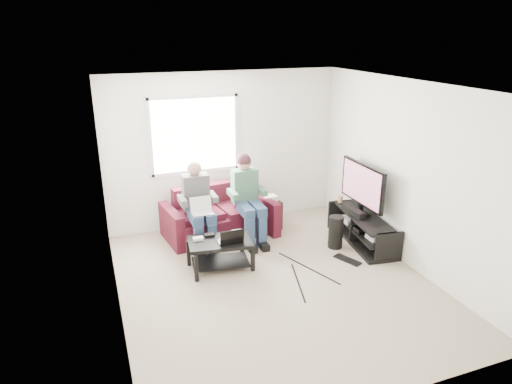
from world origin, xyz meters
TOP-DOWN VIEW (x-y plane):
  - floor at (0.00, 0.00)m, footprint 4.50×4.50m
  - ceiling at (0.00, 0.00)m, footprint 4.50×4.50m
  - wall_back at (0.00, 2.25)m, footprint 4.50×0.00m
  - wall_front at (0.00, -2.25)m, footprint 4.50×0.00m
  - wall_left at (-2.00, 0.00)m, footprint 0.00×4.50m
  - wall_right at (2.00, 0.00)m, footprint 0.00×4.50m
  - window at (-0.50, 2.23)m, footprint 1.48×0.04m
  - sofa at (-0.27, 1.73)m, footprint 1.84×1.01m
  - person_left at (-0.67, 1.44)m, footprint 0.40×0.70m
  - person_right at (0.13, 1.46)m, footprint 0.40×0.71m
  - laptop_silver at (-0.67, 1.21)m, footprint 0.33×0.24m
  - coffee_table at (-0.57, 0.64)m, footprint 0.94×0.65m
  - laptop_black at (-0.45, 0.56)m, footprint 0.38×0.30m
  - controller_a at (-0.85, 0.76)m, footprint 0.15×0.10m
  - controller_b at (-0.67, 0.82)m, footprint 0.15×0.10m
  - controller_c at (-0.27, 0.79)m, footprint 0.14×0.09m
  - tv_stand at (1.77, 0.63)m, footprint 0.62×1.48m
  - tv at (1.77, 0.73)m, footprint 0.12×1.10m
  - soundbar at (1.65, 0.73)m, footprint 0.12×0.50m
  - drink_cup at (1.72, 1.26)m, footprint 0.08×0.08m
  - console_white at (1.77, 0.23)m, footprint 0.30×0.22m
  - console_grey at (1.77, 0.93)m, footprint 0.34×0.26m
  - console_black at (1.77, 0.58)m, footprint 0.38×0.30m
  - subwoofer at (1.30, 0.65)m, footprint 0.23×0.23m
  - keyboard_floor at (1.25, 0.20)m, footprint 0.29×0.44m
  - end_table at (0.61, 1.68)m, footprint 0.33×0.33m

SIDE VIEW (x-z plane):
  - floor at x=0.00m, z-range 0.00..0.00m
  - keyboard_floor at x=1.25m, z-range 0.00..0.02m
  - tv_stand at x=1.77m, z-range -0.02..0.45m
  - subwoofer at x=1.30m, z-range 0.00..0.51m
  - end_table at x=0.61m, z-range -0.03..0.56m
  - console_white at x=1.77m, z-range 0.25..0.31m
  - console_black at x=1.77m, z-range 0.25..0.32m
  - console_grey at x=1.77m, z-range 0.25..0.33m
  - sofa at x=-0.27m, z-range -0.10..0.71m
  - coffee_table at x=-0.57m, z-range 0.10..0.54m
  - controller_a at x=-0.85m, z-range 0.43..0.47m
  - controller_b at x=-0.67m, z-range 0.43..0.47m
  - controller_c at x=-0.27m, z-range 0.43..0.47m
  - soundbar at x=1.65m, z-range 0.47..0.57m
  - drink_cup at x=1.72m, z-range 0.47..0.59m
  - laptop_black at x=-0.45m, z-range 0.43..0.67m
  - laptop_silver at x=-0.67m, z-range 0.58..0.82m
  - person_left at x=-0.67m, z-range 0.06..1.39m
  - person_right at x=0.13m, z-range 0.10..1.48m
  - tv at x=1.77m, z-range 0.53..1.34m
  - wall_back at x=0.00m, z-range -0.95..3.55m
  - wall_front at x=0.00m, z-range -0.95..3.55m
  - wall_left at x=-2.00m, z-range -0.95..3.55m
  - wall_right at x=2.00m, z-range -0.95..3.55m
  - window at x=-0.50m, z-range 0.96..2.24m
  - ceiling at x=0.00m, z-range 2.60..2.60m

